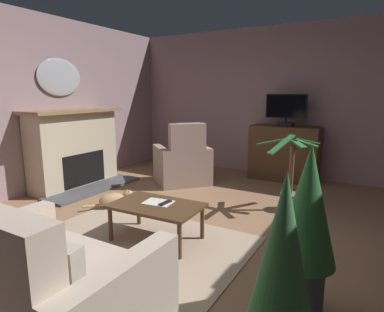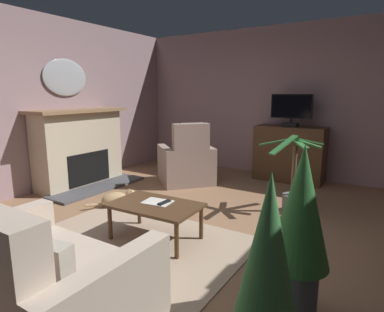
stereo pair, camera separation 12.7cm
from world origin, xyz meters
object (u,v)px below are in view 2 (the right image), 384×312
Objects in this scene: television at (291,109)px; cat at (117,199)px; coffee_table at (155,208)px; folded_newspaper at (157,202)px; potted_plant_small_fern_corner at (267,280)px; tv_remote at (164,203)px; armchair_in_far_corner at (187,164)px; potted_plant_on_hearth_side at (300,223)px; fireplace at (80,149)px; sofa_floral at (36,284)px; potted_plant_tall_palm_by_window at (293,189)px; wall_mirror_oval at (65,77)px; tv_cabinet at (289,155)px.

television reaches higher than cat.
coffee_table is (-0.51, -3.10, -0.91)m from television.
folded_newspaper is (-0.52, -3.05, -0.86)m from television.
potted_plant_small_fern_corner is 3.21m from cat.
tv_remote reaches higher than cat.
television is 0.59× the size of armchair_in_far_corner.
potted_plant_on_hearth_side is 2.02× the size of cat.
armchair_in_far_corner reaches higher than folded_newspaper.
cat is (-2.69, 1.65, -0.54)m from potted_plant_small_fern_corner.
fireplace reaches higher than coffee_table.
armchair_in_far_corner is (-0.94, 2.04, -0.02)m from coffee_table.
potted_plant_small_fern_corner is (0.02, -0.70, -0.05)m from potted_plant_on_hearth_side.
sofa_floral is 3.18m from potted_plant_tall_palm_by_window.
potted_plant_on_hearth_side is at bearing -18.47° from wall_mirror_oval.
cat is at bearing -16.45° from wall_mirror_oval.
fireplace is at bearing 72.57° from tv_remote.
coffee_table reaches higher than cat.
coffee_table is 0.69× the size of sofa_floral.
armchair_in_far_corner is 1.53m from cat.
potted_plant_on_hearth_side is at bearing -14.86° from coffee_table.
wall_mirror_oval is at bearing -145.41° from tv_cabinet.
sofa_floral is 1.37× the size of potted_plant_tall_palm_by_window.
potted_plant_tall_palm_by_window reaches higher than sofa_floral.
tv_remote is 0.57× the size of folded_newspaper.
folded_newspaper is (-0.09, -0.00, -0.01)m from tv_remote.
wall_mirror_oval is 3.18m from tv_remote.
tv_remote is 0.09m from folded_newspaper.
fireplace is 2.77× the size of cat.
potted_plant_small_fern_corner is 1.17× the size of potted_plant_tall_palm_by_window.
armchair_in_far_corner reaches higher than cat.
sofa_floral is 1.14× the size of potted_plant_on_hearth_side.
fireplace is 5.63× the size of folded_newspaper.
folded_newspaper is at bearing 163.45° from potted_plant_on_hearth_side.
wall_mirror_oval is 3.99m from sofa_floral.
potted_plant_on_hearth_side is (1.59, -0.47, 0.29)m from folded_newspaper.
tv_remote is at bearing -120.24° from potted_plant_tall_palm_by_window.
folded_newspaper is at bearing -19.62° from wall_mirror_oval.
coffee_table is 2.25m from armchair_in_far_corner.
wall_mirror_oval reaches higher than folded_newspaper.
tv_remote is 1.60m from potted_plant_on_hearth_side.
tv_cabinet is 1.69× the size of television.
tv_cabinet is 4.41m from potted_plant_small_fern_corner.
television is 2.34× the size of folded_newspaper.
television is 3.21m from folded_newspaper.
potted_plant_on_hearth_side is 2.16m from potted_plant_tall_palm_by_window.
potted_plant_small_fern_corner is at bearing 12.88° from sofa_floral.
fireplace is 1.41× the size of potted_plant_small_fern_corner.
folded_newspaper is at bearing -64.98° from armchair_in_far_corner.
armchair_in_far_corner is at bearing 135.64° from potted_plant_on_hearth_side.
tv_cabinet is at bearing 90.00° from television.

